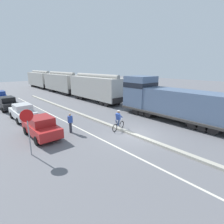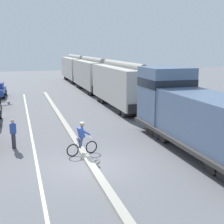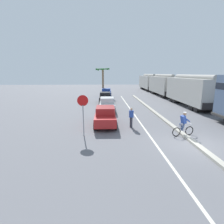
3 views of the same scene
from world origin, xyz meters
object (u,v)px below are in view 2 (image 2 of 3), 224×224
at_px(locomotive, 196,117).
at_px(pedestrian_by_cars, 13,133).
at_px(hopper_car_middle, 92,74).
at_px(hopper_car_lead, 122,85).
at_px(cyclist, 82,140).
at_px(hopper_car_trailing, 75,68).

distance_m(locomotive, pedestrian_by_cars, 9.87).
bearing_deg(locomotive, hopper_car_middle, 90.00).
distance_m(hopper_car_lead, cyclist, 12.86).
distance_m(cyclist, pedestrian_by_cars, 3.96).
bearing_deg(pedestrian_by_cars, cyclist, -32.50).
relative_size(hopper_car_lead, hopper_car_middle, 1.00).
height_order(locomotive, hopper_car_middle, locomotive).
xyz_separation_m(hopper_car_lead, hopper_car_middle, (0.00, 11.60, 0.00)).
height_order(hopper_car_middle, pedestrian_by_cars, hopper_car_middle).
distance_m(locomotive, hopper_car_trailing, 35.36).
distance_m(locomotive, cyclist, 6.16).
bearing_deg(pedestrian_by_cars, hopper_car_middle, 65.75).
distance_m(hopper_car_middle, hopper_car_trailing, 11.60).
height_order(locomotive, hopper_car_trailing, locomotive).
relative_size(hopper_car_trailing, pedestrian_by_cars, 6.54).
xyz_separation_m(hopper_car_lead, pedestrian_by_cars, (-9.36, -9.17, -1.23)).
relative_size(locomotive, hopper_car_lead, 1.10).
distance_m(locomotive, hopper_car_lead, 12.16).
bearing_deg(hopper_car_middle, hopper_car_lead, -90.00).
height_order(locomotive, hopper_car_lead, locomotive).
height_order(hopper_car_trailing, cyclist, hopper_car_trailing).
xyz_separation_m(locomotive, hopper_car_middle, (0.00, 23.76, 0.28)).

